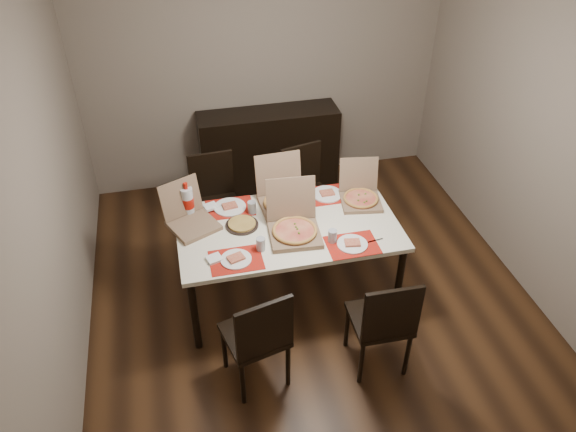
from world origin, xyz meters
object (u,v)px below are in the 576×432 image
object	(u,v)px
dining_table	(288,232)
chair_near_right	(384,321)
sideboard	(269,150)
pizza_box_center	(294,227)
chair_near_left	(258,336)
chair_far_left	(215,197)
chair_far_right	(306,188)
soda_bottle	(188,202)
dip_bowl	(301,206)

from	to	relation	value
dining_table	chair_near_right	world-z (taller)	chair_near_right
sideboard	chair_near_right	size ratio (longest dim) A/B	1.61
pizza_box_center	chair_near_left	bearing A→B (deg)	-119.42
chair_far_left	chair_far_right	distance (m)	0.88
chair_far_right	sideboard	bearing A→B (deg)	101.22
dining_table	chair_far_left	size ratio (longest dim) A/B	1.94
chair_far_left	soda_bottle	distance (m)	0.71
chair_near_left	pizza_box_center	distance (m)	0.95
sideboard	pizza_box_center	size ratio (longest dim) A/B	3.18
chair_near_left	chair_near_right	xyz separation A→B (m)	(0.91, -0.06, 0.00)
pizza_box_center	sideboard	bearing A→B (deg)	85.02
dining_table	pizza_box_center	distance (m)	0.17
dip_bowl	chair_near_left	bearing A→B (deg)	-117.72
sideboard	soda_bottle	xyz separation A→B (m)	(-0.96, -1.43, 0.43)
dining_table	chair_near_right	distance (m)	1.09
dip_bowl	soda_bottle	world-z (taller)	soda_bottle
sideboard	dining_table	size ratio (longest dim) A/B	0.83
dining_table	dip_bowl	world-z (taller)	dip_bowl
dining_table	dip_bowl	bearing A→B (deg)	53.02
sideboard	soda_bottle	distance (m)	1.77
chair_far_right	chair_near_right	bearing A→B (deg)	-86.09
chair_near_right	chair_far_left	xyz separation A→B (m)	(-1.00, 1.84, 0.00)
dining_table	chair_far_right	distance (m)	0.93
dining_table	chair_near_left	world-z (taller)	chair_near_left
chair_near_right	chair_far_right	bearing A→B (deg)	93.91
sideboard	chair_near_right	xyz separation A→B (m)	(0.31, -2.71, 0.06)
dining_table	chair_near_left	bearing A→B (deg)	-115.13
chair_near_left	chair_near_right	size ratio (longest dim) A/B	1.00
chair_near_right	pizza_box_center	world-z (taller)	pizza_box_center
chair_far_right	soda_bottle	bearing A→B (deg)	-156.24
sideboard	dip_bowl	xyz separation A→B (m)	(-0.02, -1.54, 0.31)
dining_table	soda_bottle	bearing A→B (deg)	156.48
chair_far_right	soda_bottle	size ratio (longest dim) A/B	2.97
dining_table	chair_far_left	xyz separation A→B (m)	(-0.51, 0.88, -0.17)
chair_far_right	chair_near_left	bearing A→B (deg)	-114.50
chair_near_left	chair_far_left	bearing A→B (deg)	92.92
dining_table	pizza_box_center	world-z (taller)	pizza_box_center
sideboard	dining_table	xyz separation A→B (m)	(-0.19, -1.76, 0.23)
pizza_box_center	dip_bowl	world-z (taller)	pizza_box_center
sideboard	chair_far_left	xyz separation A→B (m)	(-0.70, -0.88, 0.06)
chair_near_left	chair_far_right	world-z (taller)	same
sideboard	chair_far_right	distance (m)	0.94
chair_near_right	soda_bottle	distance (m)	1.85
chair_near_right	soda_bottle	xyz separation A→B (m)	(-1.27, 1.29, 0.37)
chair_near_left	chair_near_right	bearing A→B (deg)	-3.72
chair_near_left	dip_bowl	bearing A→B (deg)	62.28
chair_near_left	chair_far_left	world-z (taller)	same
chair_near_left	dip_bowl	xyz separation A→B (m)	(0.59, 1.11, 0.25)
sideboard	dip_bowl	distance (m)	1.57
chair_near_left	soda_bottle	distance (m)	1.33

